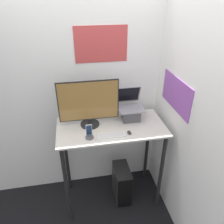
% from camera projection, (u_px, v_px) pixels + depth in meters
% --- Properties ---
extents(ground_plane, '(12.00, 12.00, 0.00)m').
position_uv_depth(ground_plane, '(116.00, 215.00, 2.70)').
color(ground_plane, black).
extents(wall_back, '(6.00, 0.06, 2.60)m').
position_uv_depth(wall_back, '(105.00, 96.00, 2.66)').
color(wall_back, white).
rests_on(wall_back, ground_plane).
extents(wall_side_right, '(0.06, 6.00, 2.60)m').
position_uv_depth(wall_side_right, '(184.00, 120.00, 2.17)').
color(wall_side_right, white).
rests_on(wall_side_right, ground_plane).
extents(desk, '(1.20, 0.61, 1.11)m').
position_uv_depth(desk, '(111.00, 142.00, 2.52)').
color(desk, beige).
rests_on(desk, ground_plane).
extents(laptop, '(0.28, 0.30, 0.36)m').
position_uv_depth(laptop, '(130.00, 111.00, 2.50)').
color(laptop, '#4C4C51').
rests_on(laptop, desk).
extents(monitor, '(0.65, 0.21, 0.52)m').
position_uv_depth(monitor, '(89.00, 104.00, 2.32)').
color(monitor, black).
rests_on(monitor, desk).
extents(keyboard, '(0.28, 0.09, 0.02)m').
position_uv_depth(keyboard, '(111.00, 135.00, 2.25)').
color(keyboard, white).
rests_on(keyboard, desk).
extents(mouse, '(0.04, 0.06, 0.03)m').
position_uv_depth(mouse, '(129.00, 133.00, 2.28)').
color(mouse, '#262626').
rests_on(mouse, desk).
extents(cell_phone, '(0.08, 0.08, 0.16)m').
position_uv_depth(cell_phone, '(89.00, 134.00, 2.21)').
color(cell_phone, '#4C4C51').
rests_on(cell_phone, desk).
extents(computer_tower, '(0.19, 0.37, 0.48)m').
position_uv_depth(computer_tower, '(122.00, 183.00, 2.83)').
color(computer_tower, black).
rests_on(computer_tower, ground_plane).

